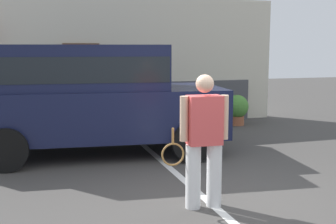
# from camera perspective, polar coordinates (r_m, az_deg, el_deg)

# --- Properties ---
(ground_plane) EXTENTS (40.00, 40.00, 0.00)m
(ground_plane) POSITION_cam_1_polar(r_m,az_deg,el_deg) (5.86, 6.14, -11.76)
(ground_plane) COLOR #423F3D
(parking_stripe_1) EXTENTS (0.12, 4.40, 0.01)m
(parking_stripe_1) POSITION_cam_1_polar(r_m,az_deg,el_deg) (7.18, 1.04, -7.88)
(parking_stripe_1) COLOR silver
(parking_stripe_1) RESTS_ON ground_plane
(house_frontage) EXTENTS (8.53, 0.40, 3.27)m
(house_frontage) POSITION_cam_1_polar(r_m,az_deg,el_deg) (11.57, -6.29, 5.98)
(house_frontage) COLOR beige
(house_frontage) RESTS_ON ground_plane
(parked_suv) EXTENTS (4.77, 2.54, 2.05)m
(parked_suv) POSITION_cam_1_polar(r_m,az_deg,el_deg) (8.39, -9.58, 2.33)
(parked_suv) COLOR #141938
(parked_suv) RESTS_ON ground_plane
(tennis_player_man) EXTENTS (0.88, 0.29, 1.68)m
(tennis_player_man) POSITION_cam_1_polar(r_m,az_deg,el_deg) (5.53, 4.60, -3.59)
(tennis_player_man) COLOR white
(tennis_player_man) RESTS_ON ground_plane
(potted_plant_by_porch) EXTENTS (0.60, 0.60, 0.78)m
(potted_plant_by_porch) POSITION_cam_1_polar(r_m,az_deg,el_deg) (11.60, 8.85, 0.47)
(potted_plant_by_porch) COLOR #9E5638
(potted_plant_by_porch) RESTS_ON ground_plane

